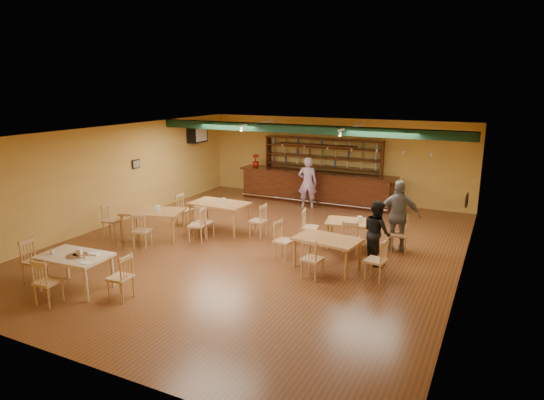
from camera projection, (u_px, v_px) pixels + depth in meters
The scene contains 23 objects.
floor at pixel (258, 246), 12.57m from camera, with size 12.00×12.00×0.00m, color brown.
ceiling_beam at pixel (301, 129), 14.32m from camera, with size 10.00×0.30×0.25m, color black.
track_rail_left at pixel (258, 123), 15.60m from camera, with size 0.05×2.50×0.05m, color white.
track_rail_right at pixel (352, 127), 14.22m from camera, with size 0.05×2.50×0.05m, color white.
ac_unit at pixel (197, 135), 17.72m from camera, with size 0.34×0.70×0.48m, color white.
picture_left at pixel (136, 164), 15.17m from camera, with size 0.04×0.34×0.28m, color black.
picture_right at pixel (467, 200), 10.46m from camera, with size 0.04×0.34×0.28m, color black.
bar_counter at pixel (315, 187), 17.08m from camera, with size 5.79×0.85×1.13m, color black.
back_bar_hutch at pixel (322, 169), 17.49m from camera, with size 4.48×0.40×2.28m, color black.
poinsettia at pixel (256, 161), 17.94m from camera, with size 0.27×0.27×0.48m, color #9D150E.
dining_table_a at pixel (220, 216), 13.88m from camera, with size 1.66×1.00×0.83m, color #9E6A38.
dining_table_b at pixel (353, 234), 12.41m from camera, with size 1.43×0.86×0.71m, color #9E6A38.
dining_table_c at pixel (154, 225), 13.12m from camera, with size 1.62×0.97×0.81m, color #9E6A38.
dining_table_d at pixel (327, 253), 10.99m from camera, with size 1.48×0.89×0.74m, color #9E6A38.
near_table at pixel (76, 272), 9.86m from camera, with size 1.42×0.91×0.76m, color beige.
pizza_tray at pixel (77, 255), 9.72m from camera, with size 0.40×0.40×0.01m, color silver.
parmesan_shaker at pixel (52, 251), 9.82m from camera, with size 0.07×0.07×0.11m, color #EAE5C6.
napkin_stack at pixel (94, 254), 9.79m from camera, with size 0.20×0.15×0.03m, color white.
pizza_server at pixel (85, 255), 9.70m from camera, with size 0.32×0.09×0.00m, color silver.
side_plate at pixel (86, 262), 9.35m from camera, with size 0.22×0.22×0.01m, color white.
patron_bar at pixel (308, 183), 16.28m from camera, with size 0.65×0.43×1.78m, color purple.
patron_right_a at pixel (377, 232), 11.28m from camera, with size 0.74×0.58×1.53m, color black.
patron_right_b at pixel (399, 216), 12.08m from camera, with size 1.08×0.45×1.85m, color slate.
Camera 1 is at (5.60, -10.51, 4.20)m, focal length 31.25 mm.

